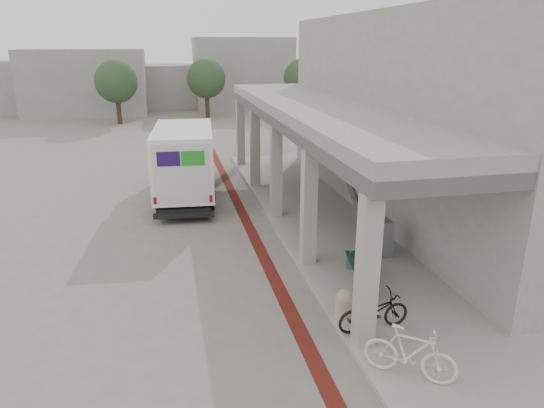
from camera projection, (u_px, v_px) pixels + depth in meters
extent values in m
plane|color=slate|center=(236.00, 280.00, 12.82)|extent=(120.00, 120.00, 0.00)
cube|color=#5B1812|center=(259.00, 247.00, 14.88)|extent=(0.35, 40.00, 0.01)
cube|color=gray|center=(377.00, 264.00, 13.62)|extent=(4.40, 28.00, 0.12)
cube|color=gray|center=(418.00, 116.00, 17.39)|extent=(4.30, 17.00, 7.00)
cube|color=#53504E|center=(319.00, 119.00, 16.62)|extent=(3.40, 16.90, 0.35)
cube|color=gray|center=(319.00, 109.00, 16.51)|extent=(3.40, 16.90, 0.35)
cube|color=gray|center=(86.00, 82.00, 41.83)|extent=(10.00, 6.00, 5.50)
cube|color=gray|center=(169.00, 86.00, 47.20)|extent=(8.00, 6.00, 4.00)
cube|color=gray|center=(242.00, 73.00, 46.38)|extent=(9.00, 6.00, 6.50)
cube|color=gray|center=(21.00, 87.00, 43.54)|extent=(7.00, 5.00, 4.50)
cylinder|color=#38281C|center=(119.00, 108.00, 37.37)|extent=(0.36, 0.36, 2.40)
sphere|color=#283B22|center=(116.00, 82.00, 36.74)|extent=(3.20, 3.20, 3.20)
cylinder|color=#38281C|center=(207.00, 103.00, 40.65)|extent=(0.36, 0.36, 2.40)
sphere|color=#283B22|center=(206.00, 78.00, 40.02)|extent=(3.20, 3.20, 3.20)
cylinder|color=#38281C|center=(302.00, 102.00, 41.36)|extent=(0.36, 0.36, 2.40)
sphere|color=#283B22|center=(303.00, 78.00, 40.73)|extent=(3.20, 3.20, 3.20)
cube|color=black|center=(187.00, 188.00, 19.79)|extent=(2.41, 6.45, 0.27)
cube|color=white|center=(184.00, 159.00, 18.59)|extent=(2.54, 4.85, 2.35)
cube|color=white|center=(187.00, 146.00, 21.56)|extent=(2.30, 1.89, 2.08)
cube|color=white|center=(189.00, 158.00, 22.69)|extent=(2.02, 0.70, 0.72)
cube|color=black|center=(187.00, 132.00, 22.08)|extent=(2.01, 0.60, 0.95)
cube|color=black|center=(184.00, 215.00, 16.75)|extent=(2.09, 0.40, 0.16)
cube|color=#24104D|center=(156.00, 146.00, 18.92)|extent=(0.12, 1.26, 0.68)
cube|color=#219320|center=(153.00, 153.00, 17.64)|extent=(0.12, 1.26, 0.68)
cube|color=#24104D|center=(168.00, 159.00, 16.14)|extent=(0.77, 0.09, 0.50)
cube|color=#219320|center=(193.00, 158.00, 16.24)|extent=(0.77, 0.09, 0.50)
cylinder|color=black|center=(167.00, 173.00, 21.87)|extent=(0.32, 0.83, 0.81)
cylinder|color=black|center=(209.00, 171.00, 22.11)|extent=(0.32, 0.83, 0.81)
cylinder|color=black|center=(159.00, 201.00, 17.96)|extent=(0.32, 0.83, 0.81)
cylinder|color=black|center=(211.00, 199.00, 18.20)|extent=(0.32, 0.83, 0.81)
cube|color=gray|center=(367.00, 291.00, 11.58)|extent=(0.43, 0.17, 0.42)
cube|color=gray|center=(354.00, 262.00, 13.15)|extent=(0.43, 0.17, 0.42)
cube|color=#133928|center=(354.00, 267.00, 12.29)|extent=(0.49, 1.98, 0.05)
cube|color=#133928|center=(360.00, 267.00, 12.29)|extent=(0.49, 1.98, 0.05)
cube|color=#133928|center=(366.00, 267.00, 12.30)|extent=(0.49, 1.98, 0.05)
cylinder|color=tan|center=(372.00, 269.00, 12.77)|extent=(0.38, 0.38, 0.38)
sphere|color=tan|center=(372.00, 262.00, 12.71)|extent=(0.38, 0.38, 0.38)
cylinder|color=tan|center=(345.00, 307.00, 10.85)|extent=(0.44, 0.44, 0.44)
sphere|color=tan|center=(346.00, 299.00, 10.78)|extent=(0.44, 0.44, 0.44)
cube|color=gray|center=(381.00, 237.00, 13.97)|extent=(0.49, 0.65, 1.06)
imported|color=black|center=(374.00, 312.00, 10.29)|extent=(1.66, 0.69, 0.85)
imported|color=silver|center=(410.00, 353.00, 8.78)|extent=(1.66, 1.41, 1.03)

